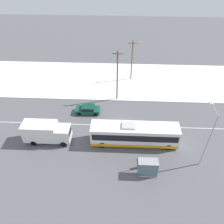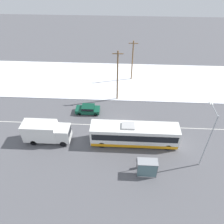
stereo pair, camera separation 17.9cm
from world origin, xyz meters
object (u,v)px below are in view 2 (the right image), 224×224
(streetlamp, at_px, (209,133))
(utility_pole_snowlot, at_px, (132,60))
(box_truck, at_px, (46,131))
(city_bus, at_px, (134,134))
(sedan_car, at_px, (88,109))
(utility_pole_roadside, at_px, (117,76))
(bus_shelter, at_px, (147,167))
(pedestrian_at_stop, at_px, (143,162))

(streetlamp, height_order, utility_pole_snowlot, streetlamp)
(box_truck, xyz_separation_m, utility_pole_snowlot, (12.54, 18.14, 2.54))
(city_bus, height_order, streetlamp, streetlamp)
(city_bus, distance_m, sedan_car, 10.01)
(utility_pole_roadside, relative_size, utility_pole_snowlot, 1.14)
(city_bus, height_order, utility_pole_snowlot, utility_pole_snowlot)
(streetlamp, height_order, utility_pole_roadside, utility_pole_roadside)
(bus_shelter, bearing_deg, box_truck, 159.34)
(sedan_car, height_order, bus_shelter, bus_shelter)
(pedestrian_at_stop, height_order, utility_pole_snowlot, utility_pole_snowlot)
(city_bus, height_order, bus_shelter, city_bus)
(sedan_car, relative_size, utility_pole_roadside, 0.43)
(utility_pole_roadside, bearing_deg, bus_shelter, -75.34)
(city_bus, bearing_deg, pedestrian_at_stop, -75.49)
(box_truck, bearing_deg, sedan_car, 53.00)
(pedestrian_at_stop, relative_size, streetlamp, 0.21)
(city_bus, height_order, utility_pole_roadside, utility_pole_roadside)
(box_truck, relative_size, utility_pole_snowlot, 0.81)
(sedan_car, bearing_deg, utility_pole_snowlot, -123.24)
(city_bus, xyz_separation_m, bus_shelter, (1.46, -5.51, 0.01))
(sedan_car, xyz_separation_m, utility_pole_roadside, (4.78, 4.16, 4.12))
(city_bus, height_order, box_truck, city_bus)
(sedan_car, bearing_deg, bus_shelter, 126.89)
(sedan_car, distance_m, utility_pole_snowlot, 14.12)
(pedestrian_at_stop, height_order, streetlamp, streetlamp)
(bus_shelter, relative_size, streetlamp, 0.30)
(city_bus, xyz_separation_m, pedestrian_at_stop, (1.11, -4.28, -0.55))
(utility_pole_roadside, bearing_deg, city_bus, -75.41)
(sedan_car, xyz_separation_m, bus_shelter, (9.02, -12.01, 0.90))
(utility_pole_snowlot, bearing_deg, sedan_car, -123.24)
(city_bus, bearing_deg, box_truck, -179.09)
(box_truck, relative_size, bus_shelter, 2.68)
(sedan_car, relative_size, streetlamp, 0.48)
(pedestrian_at_stop, distance_m, utility_pole_snowlot, 22.47)
(utility_pole_snowlot, bearing_deg, city_bus, -89.78)
(box_truck, height_order, pedestrian_at_stop, box_truck)
(sedan_car, relative_size, bus_shelter, 1.62)
(box_truck, relative_size, pedestrian_at_stop, 3.71)
(bus_shelter, bearing_deg, pedestrian_at_stop, 105.86)
(streetlamp, bearing_deg, utility_pole_roadside, 129.73)
(sedan_car, bearing_deg, city_bus, 139.29)
(box_truck, xyz_separation_m, pedestrian_at_stop, (13.72, -4.08, -0.66))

